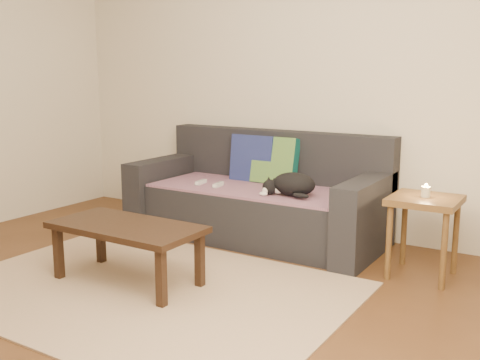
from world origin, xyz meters
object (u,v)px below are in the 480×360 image
(cat, at_px, (292,185))
(coffee_table, at_px, (127,232))
(side_table, at_px, (424,211))
(wii_remote_a, at_px, (201,182))
(wii_remote_b, at_px, (218,185))
(sofa, at_px, (258,201))

(cat, bearing_deg, coffee_table, -105.20)
(coffee_table, bearing_deg, cat, 63.15)
(cat, height_order, side_table, cat)
(cat, height_order, wii_remote_a, cat)
(cat, xyz_separation_m, coffee_table, (-0.59, -1.17, -0.17))
(wii_remote_b, bearing_deg, side_table, -100.07)
(cat, distance_m, wii_remote_a, 0.86)
(cat, relative_size, wii_remote_b, 2.85)
(sofa, height_order, cat, sofa)
(cat, height_order, wii_remote_b, cat)
(cat, distance_m, wii_remote_b, 0.67)
(wii_remote_b, bearing_deg, coffee_table, 174.13)
(wii_remote_a, bearing_deg, sofa, -73.79)
(cat, relative_size, wii_remote_a, 2.85)
(sofa, height_order, side_table, sofa)
(wii_remote_a, height_order, side_table, side_table)
(side_table, bearing_deg, wii_remote_b, 179.49)
(coffee_table, bearing_deg, wii_remote_b, 93.69)
(cat, relative_size, coffee_table, 0.43)
(wii_remote_a, distance_m, side_table, 1.86)
(sofa, distance_m, side_table, 1.44)
(wii_remote_a, distance_m, coffee_table, 1.21)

